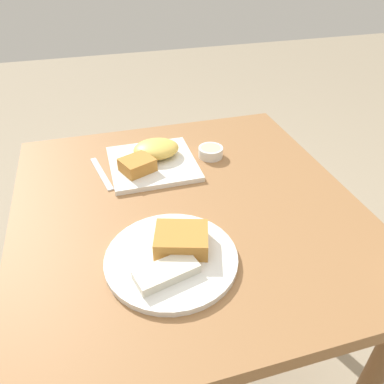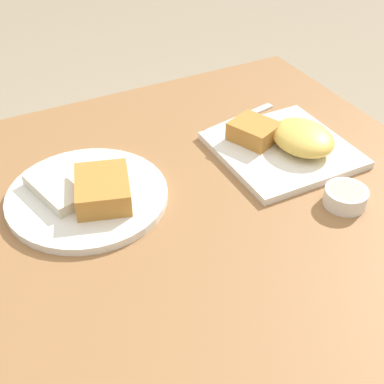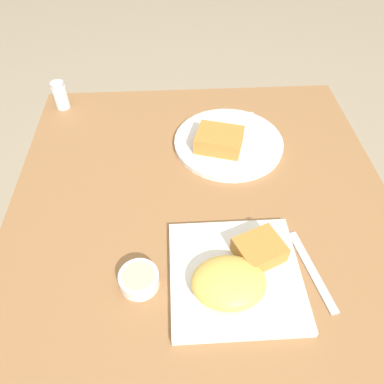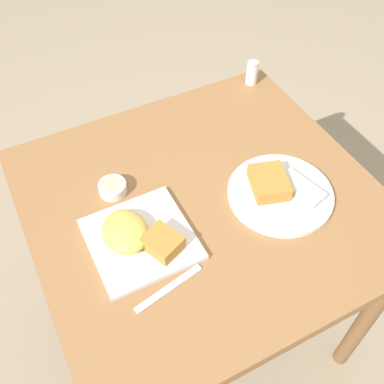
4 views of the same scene
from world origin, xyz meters
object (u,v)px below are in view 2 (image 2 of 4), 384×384
object	(u,v)px
plate_square_near	(286,143)
butter_knife	(240,118)
sauce_ramekin	(346,197)
plate_oval_far	(88,194)

from	to	relation	value
plate_square_near	butter_knife	xyz separation A→B (m)	(0.15, 0.01, -0.02)
plate_square_near	sauce_ramekin	world-z (taller)	plate_square_near
plate_oval_far	sauce_ramekin	size ratio (longest dim) A/B	3.78
plate_square_near	plate_oval_far	size ratio (longest dim) A/B	0.87
sauce_ramekin	plate_square_near	bearing A→B (deg)	-0.88
butter_knife	sauce_ramekin	bearing A→B (deg)	80.39
plate_oval_far	butter_knife	bearing A→B (deg)	-72.62
butter_knife	plate_oval_far	bearing A→B (deg)	6.24
plate_square_near	plate_oval_far	world-z (taller)	plate_square_near
plate_oval_far	sauce_ramekin	xyz separation A→B (m)	(-0.20, -0.38, 0.00)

